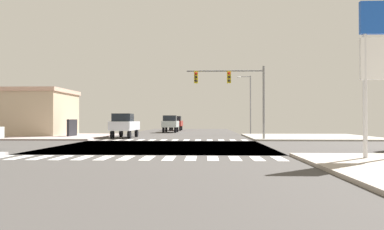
{
  "coord_description": "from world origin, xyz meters",
  "views": [
    {
      "loc": [
        2.94,
        -23.62,
        1.76
      ],
      "look_at": [
        1.63,
        9.73,
        2.2
      ],
      "focal_mm": 33.47,
      "sensor_mm": 36.0,
      "label": 1
    }
  ],
  "objects_px": {
    "bank_building": "(0,113)",
    "pickup_outer_4": "(176,123)",
    "traffic_signal_mast": "(233,85)",
    "pickup_trailing_3": "(170,123)",
    "pickup_leading_2": "(125,125)",
    "street_lamp": "(248,99)",
    "gas_station_sign": "(379,52)"
  },
  "relations": [
    {
      "from": "gas_station_sign",
      "to": "bank_building",
      "type": "distance_m",
      "value": 37.19
    },
    {
      "from": "bank_building",
      "to": "gas_station_sign",
      "type": "bearing_deg",
      "value": -37.02
    },
    {
      "from": "gas_station_sign",
      "to": "traffic_signal_mast",
      "type": "bearing_deg",
      "value": 108.23
    },
    {
      "from": "pickup_trailing_3",
      "to": "pickup_outer_4",
      "type": "bearing_deg",
      "value": -90.0
    },
    {
      "from": "bank_building",
      "to": "pickup_leading_2",
      "type": "xyz_separation_m",
      "value": [
        14.34,
        -3.28,
        -1.22
      ]
    },
    {
      "from": "street_lamp",
      "to": "pickup_trailing_3",
      "type": "distance_m",
      "value": 11.98
    },
    {
      "from": "pickup_leading_2",
      "to": "pickup_outer_4",
      "type": "relative_size",
      "value": 1.0
    },
    {
      "from": "bank_building",
      "to": "pickup_leading_2",
      "type": "height_order",
      "value": "bank_building"
    },
    {
      "from": "pickup_trailing_3",
      "to": "street_lamp",
      "type": "bearing_deg",
      "value": 150.55
    },
    {
      "from": "traffic_signal_mast",
      "to": "pickup_trailing_3",
      "type": "height_order",
      "value": "traffic_signal_mast"
    },
    {
      "from": "traffic_signal_mast",
      "to": "pickup_trailing_3",
      "type": "xyz_separation_m",
      "value": [
        -7.28,
        18.76,
        -3.42
      ]
    },
    {
      "from": "traffic_signal_mast",
      "to": "gas_station_sign",
      "type": "relative_size",
      "value": 0.98
    },
    {
      "from": "gas_station_sign",
      "to": "pickup_trailing_3",
      "type": "distance_m",
      "value": 36.34
    },
    {
      "from": "bank_building",
      "to": "street_lamp",
      "type": "bearing_deg",
      "value": 12.29
    },
    {
      "from": "bank_building",
      "to": "pickup_outer_4",
      "type": "xyz_separation_m",
      "value": [
        17.34,
        20.65,
        -1.22
      ]
    },
    {
      "from": "street_lamp",
      "to": "bank_building",
      "type": "distance_m",
      "value": 28.13
    },
    {
      "from": "traffic_signal_mast",
      "to": "bank_building",
      "type": "bearing_deg",
      "value": 163.95
    },
    {
      "from": "traffic_signal_mast",
      "to": "street_lamp",
      "type": "bearing_deg",
      "value": 77.83
    },
    {
      "from": "pickup_outer_4",
      "to": "street_lamp",
      "type": "bearing_deg",
      "value": 124.53
    },
    {
      "from": "pickup_leading_2",
      "to": "pickup_outer_4",
      "type": "distance_m",
      "value": 24.11
    },
    {
      "from": "pickup_leading_2",
      "to": "pickup_outer_4",
      "type": "bearing_deg",
      "value": -97.15
    },
    {
      "from": "street_lamp",
      "to": "pickup_outer_4",
      "type": "xyz_separation_m",
      "value": [
        -10.1,
        14.67,
        -3.04
      ]
    },
    {
      "from": "bank_building",
      "to": "pickup_outer_4",
      "type": "relative_size",
      "value": 3.24
    },
    {
      "from": "gas_station_sign",
      "to": "bank_building",
      "type": "height_order",
      "value": "gas_station_sign"
    },
    {
      "from": "pickup_leading_2",
      "to": "pickup_trailing_3",
      "type": "bearing_deg",
      "value": -101.34
    },
    {
      "from": "traffic_signal_mast",
      "to": "street_lamp",
      "type": "height_order",
      "value": "street_lamp"
    },
    {
      "from": "pickup_leading_2",
      "to": "pickup_outer_4",
      "type": "height_order",
      "value": "same"
    },
    {
      "from": "street_lamp",
      "to": "gas_station_sign",
      "type": "bearing_deg",
      "value": -85.53
    },
    {
      "from": "street_lamp",
      "to": "bank_building",
      "type": "bearing_deg",
      "value": -167.71
    },
    {
      "from": "pickup_trailing_3",
      "to": "pickup_leading_2",
      "type": "bearing_deg",
      "value": 78.66
    },
    {
      "from": "bank_building",
      "to": "pickup_outer_4",
      "type": "bearing_deg",
      "value": 49.98
    },
    {
      "from": "traffic_signal_mast",
      "to": "pickup_leading_2",
      "type": "distance_m",
      "value": 11.48
    }
  ]
}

